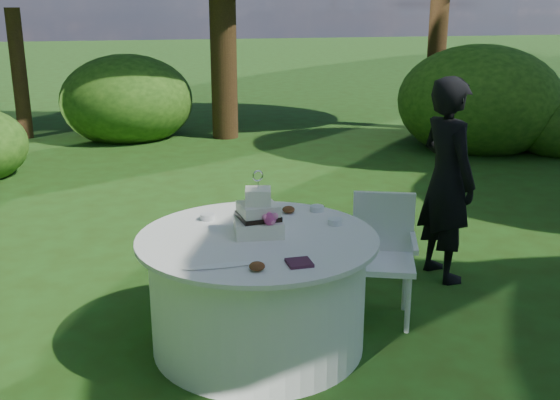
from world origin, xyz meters
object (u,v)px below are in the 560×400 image
at_px(table, 258,290).
at_px(chair, 383,248).
at_px(napkins, 299,263).
at_px(cake, 259,217).
at_px(guest, 447,180).

relative_size(table, chair, 1.73).
height_order(table, chair, chair).
height_order(napkins, cake, cake).
bearing_deg(napkins, cake, 100.83).
xyz_separation_m(guest, chair, (-0.77, -0.54, -0.31)).
bearing_deg(chair, cake, -170.57).
distance_m(napkins, chair, 1.14).
bearing_deg(cake, table, -112.25).
height_order(guest, chair, guest).
bearing_deg(chair, guest, 35.04).
distance_m(napkins, table, 0.67).
height_order(napkins, guest, guest).
height_order(guest, cake, guest).
xyz_separation_m(napkins, table, (-0.13, 0.53, -0.39)).
distance_m(napkins, guest, 2.05).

